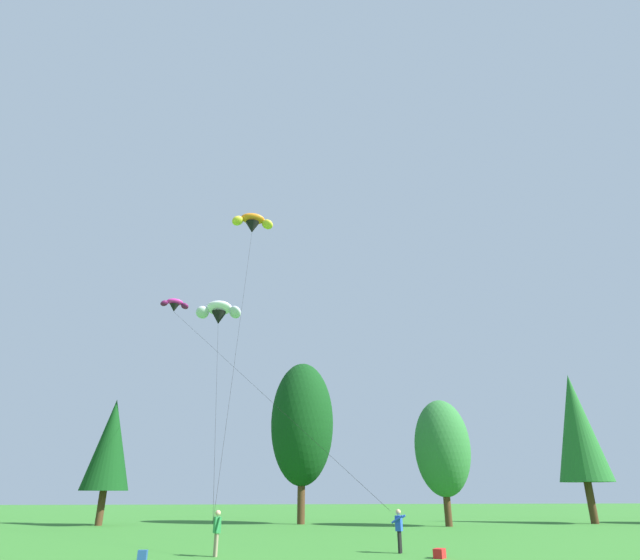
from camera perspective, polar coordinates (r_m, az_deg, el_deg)
The scene contains 11 objects.
treeline_tree_c at distance 46.72m, azimuth -22.30°, elevation -16.55°, with size 3.70×3.70×9.53m.
treeline_tree_d at distance 45.61m, azimuth -2.00°, elevation -15.62°, with size 5.31×5.31×13.00m.
treeline_tree_e at distance 43.50m, azimuth 13.46°, elevation -17.69°, with size 4.31×4.31×9.29m.
treeline_tree_f at distance 51.21m, azimuth 26.72°, elevation -14.41°, with size 4.27×4.27×12.13m.
kite_flyer_near at distance 23.35m, azimuth -11.41°, elevation -25.54°, with size 0.35×0.60×1.69m.
kite_flyer_mid at distance 24.42m, azimuth 8.79°, elevation -25.53°, with size 0.73×0.74×1.69m.
parafoil_kite_high_white at distance 44.01m, azimuth -11.21°, elevation -3.56°, with size 4.29×19.19×16.26m.
parafoil_kite_mid_magenta at distance 41.86m, azimuth -15.87°, elevation -2.72°, with size 13.99×15.81×14.94m.
parafoil_kite_far_orange at distance 44.85m, azimuth -7.52°, elevation 6.30°, with size 3.81×16.86×23.62m.
backpack at distance 22.26m, azimuth -19.18°, elevation -27.04°, with size 0.32×0.24×0.40m, color #234C89.
picnic_cooler at distance 22.94m, azimuth 13.17°, elevation -27.53°, with size 0.52×0.36×0.34m, color red.
Camera 1 is at (-2.73, 0.33, 2.36)m, focal length 28.74 mm.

